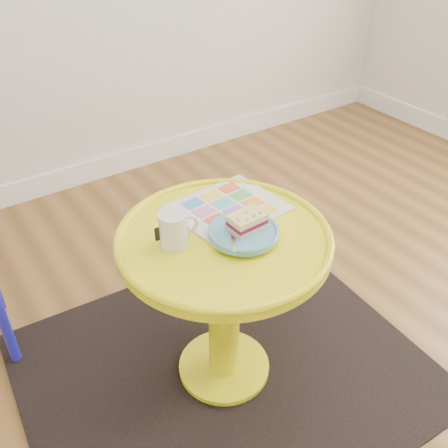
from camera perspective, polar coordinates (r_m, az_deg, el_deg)
rug at (r=1.80m, az=0.00°, el=-16.14°), size 1.36×1.17×0.01m
side_table at (r=1.50m, az=0.00°, el=-6.32°), size 0.61×0.61×0.58m
newspaper at (r=1.50m, az=0.54°, el=1.84°), size 0.33×0.29×0.01m
mug at (r=1.33m, az=-5.70°, el=-0.54°), size 0.11×0.08×0.10m
plate at (r=1.37m, az=2.24°, el=-1.02°), size 0.19×0.19×0.02m
cake_slice at (r=1.37m, az=2.65°, el=0.32°), size 0.10×0.07×0.04m
fork at (r=1.35m, az=1.01°, el=-1.11°), size 0.09×0.13×0.00m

